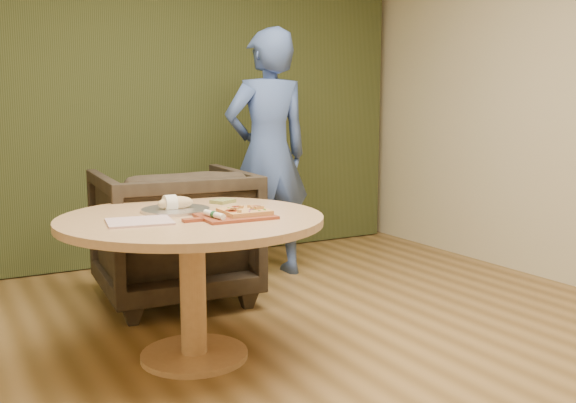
# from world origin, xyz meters

# --- Properties ---
(room_shell) EXTENTS (5.04, 6.04, 2.84)m
(room_shell) POSITION_xyz_m (0.00, 0.00, 1.40)
(room_shell) COLOR olive
(room_shell) RESTS_ON ground
(curtain) EXTENTS (4.80, 0.14, 2.78)m
(curtain) POSITION_xyz_m (0.00, 2.90, 1.40)
(curtain) COLOR #2C3417
(curtain) RESTS_ON ground
(pedestal_table) EXTENTS (1.33, 1.33, 0.75)m
(pedestal_table) POSITION_xyz_m (-0.38, 0.72, 0.61)
(pedestal_table) COLOR tan
(pedestal_table) RESTS_ON ground
(pizza_paddle) EXTENTS (0.45, 0.29, 0.01)m
(pizza_paddle) POSITION_xyz_m (-0.23, 0.56, 0.76)
(pizza_paddle) COLOR brown
(pizza_paddle) RESTS_ON pedestal_table
(flatbread_pizza) EXTENTS (0.23, 0.23, 0.04)m
(flatbread_pizza) POSITION_xyz_m (-0.16, 0.57, 0.78)
(flatbread_pizza) COLOR tan
(flatbread_pizza) RESTS_ON pizza_paddle
(cutlery_roll) EXTENTS (0.05, 0.20, 0.03)m
(cutlery_roll) POSITION_xyz_m (-0.34, 0.54, 0.78)
(cutlery_roll) COLOR white
(cutlery_roll) RESTS_ON pizza_paddle
(newspaper) EXTENTS (0.34, 0.29, 0.01)m
(newspaper) POSITION_xyz_m (-0.67, 0.67, 0.76)
(newspaper) COLOR white
(newspaper) RESTS_ON pedestal_table
(serving_tray) EXTENTS (0.36, 0.36, 0.02)m
(serving_tray) POSITION_xyz_m (-0.41, 0.89, 0.76)
(serving_tray) COLOR silver
(serving_tray) RESTS_ON pedestal_table
(bread_roll) EXTENTS (0.19, 0.09, 0.09)m
(bread_roll) POSITION_xyz_m (-0.41, 0.89, 0.79)
(bread_roll) COLOR #E3C38B
(bread_roll) RESTS_ON serving_tray
(green_packet) EXTENTS (0.15, 0.14, 0.02)m
(green_packet) POSITION_xyz_m (-0.07, 1.04, 0.76)
(green_packet) COLOR olive
(green_packet) RESTS_ON pedestal_table
(armchair) EXTENTS (1.02, 0.96, 0.98)m
(armchair) POSITION_xyz_m (-0.13, 1.75, 0.49)
(armchair) COLOR black
(armchair) RESTS_ON ground
(person_standing) EXTENTS (0.70, 0.47, 1.86)m
(person_standing) POSITION_xyz_m (0.72, 2.00, 0.93)
(person_standing) COLOR #3D5695
(person_standing) RESTS_ON ground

